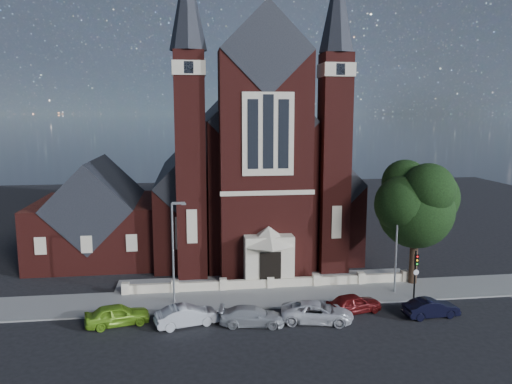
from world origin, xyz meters
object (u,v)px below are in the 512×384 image
street_lamp_right (398,239)px  car_silver_a (187,316)px  car_white_suv (317,312)px  car_lime_van (117,315)px  church (247,171)px  street_tree (419,206)px  parish_hall (98,220)px  car_dark_red (354,303)px  street_lamp_left (174,247)px  car_silver_b (252,316)px  car_navy (431,308)px  traffic_signal (416,268)px

street_lamp_right → car_silver_a: street_lamp_right is taller
car_white_suv → car_lime_van: bearing=97.1°
church → street_tree: size_ratio=3.26×
church → parish_hall: (-16.00, -4.94, -4.17)m
car_silver_a → car_dark_red: car_silver_a is taller
street_lamp_left → car_dark_red: 14.22m
car_white_suv → car_silver_b: bearing=101.9°
car_silver_b → car_dark_red: size_ratio=1.08×
car_navy → street_lamp_right: bearing=2.2°
traffic_signal → car_lime_van: traffic_signal is taller
traffic_signal → street_lamp_right: bearing=120.0°
parish_hall → car_silver_b: bearing=-54.1°
street_tree → car_silver_a: size_ratio=2.43×
traffic_signal → car_white_suv: traffic_signal is taller
traffic_signal → car_silver_b: bearing=-167.0°
car_navy → church: bearing=19.6°
car_silver_b → car_white_suv: car_white_suv is taller
car_silver_a → car_dark_red: (12.34, 0.64, -0.00)m
parish_hall → car_silver_b: 23.31m
church → street_lamp_left: size_ratio=4.31×
street_lamp_left → car_white_suv: 11.82m
parish_hall → traffic_signal: size_ratio=3.05×
street_lamp_right → car_silver_b: 13.98m
church → street_lamp_right: (10.09, -18.94, -3.59)m
church → street_lamp_right: size_ratio=4.31×
church → street_lamp_right: 21.76m
street_lamp_right → car_navy: street_lamp_right is taller
traffic_signal → car_navy: (-0.32, -3.42, -1.91)m
car_lime_van → car_silver_a: 4.86m
traffic_signal → car_white_suv: bearing=-160.3°
church → car_silver_a: (-7.02, -23.08, -7.46)m
parish_hall → car_silver_a: (8.98, -18.14, -3.28)m
car_dark_red → car_navy: car_dark_red is taller
street_tree → car_white_suv: (-10.40, -6.44, -6.25)m
church → traffic_signal: church is taller
church → street_tree: bearing=-53.8°
car_white_suv → street_tree: bearing=-45.8°
church → car_silver_a: bearing=-106.9°
car_lime_van → car_navy: size_ratio=1.09×
car_silver_a → car_silver_b: size_ratio=0.96×
car_silver_b → car_navy: bearing=-82.3°
street_tree → street_lamp_left: 20.71m
parish_hall → car_silver_b: parish_hall is taller
church → street_lamp_right: church is taller
street_lamp_right → car_silver_a: bearing=-166.4°
street_tree → church: bearing=126.2°
traffic_signal → car_dark_red: bearing=-161.3°
car_silver_b → car_white_suv: size_ratio=0.89×
car_lime_van → car_silver_a: size_ratio=1.01×
street_lamp_right → car_navy: bearing=-83.3°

